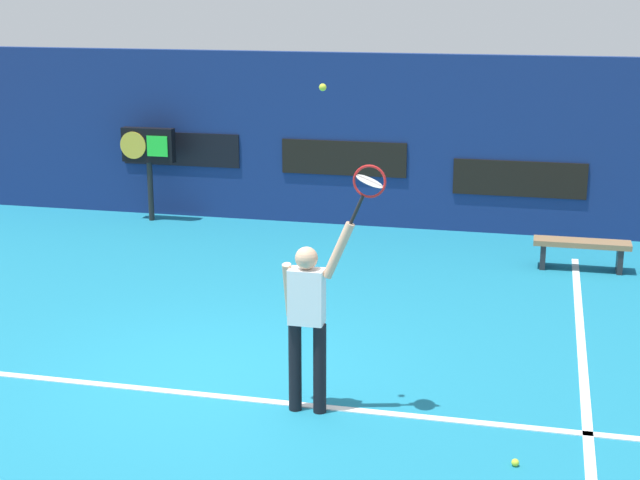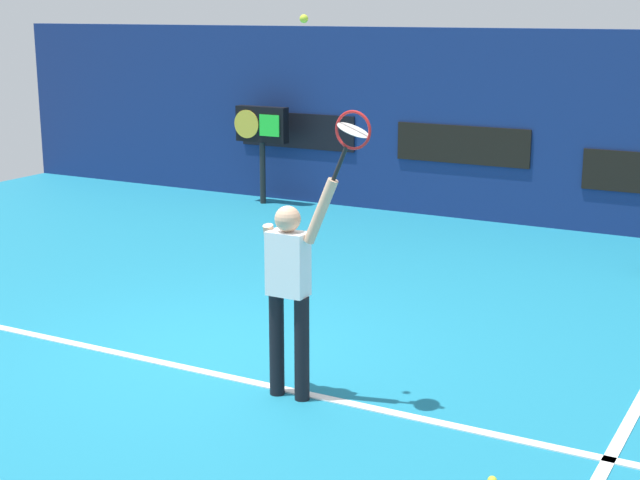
% 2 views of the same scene
% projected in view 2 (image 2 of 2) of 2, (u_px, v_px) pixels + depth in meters
% --- Properties ---
extents(ground_plane, '(18.00, 18.00, 0.00)m').
position_uv_depth(ground_plane, '(216.00, 349.00, 9.39)').
color(ground_plane, teal).
extents(back_wall, '(18.00, 0.20, 2.99)m').
position_uv_depth(back_wall, '(465.00, 125.00, 14.96)').
color(back_wall, navy).
rests_on(back_wall, ground_plane).
extents(sponsor_banner_center, '(2.20, 0.03, 0.60)m').
position_uv_depth(sponsor_banner_center, '(462.00, 145.00, 14.93)').
color(sponsor_banner_center, black).
extents(sponsor_banner_portside, '(2.20, 0.03, 0.60)m').
position_uv_depth(sponsor_banner_portside, '(297.00, 131.00, 16.31)').
color(sponsor_banner_portside, black).
extents(court_baseline, '(10.00, 0.10, 0.01)m').
position_uv_depth(court_baseline, '(182.00, 367.00, 8.90)').
color(court_baseline, white).
rests_on(court_baseline, ground_plane).
extents(tennis_player, '(0.71, 0.31, 1.96)m').
position_uv_depth(tennis_player, '(289.00, 285.00, 8.00)').
color(tennis_player, black).
rests_on(tennis_player, ground_plane).
extents(tennis_racket, '(0.41, 0.27, 0.62)m').
position_uv_depth(tennis_racket, '(352.00, 134.00, 7.42)').
color(tennis_racket, black).
extents(tennis_ball, '(0.07, 0.07, 0.07)m').
position_uv_depth(tennis_ball, '(304.00, 19.00, 7.42)').
color(tennis_ball, '#CCE033').
extents(scoreboard_clock, '(0.96, 0.20, 1.67)m').
position_uv_depth(scoreboard_clock, '(262.00, 129.00, 16.10)').
color(scoreboard_clock, black).
rests_on(scoreboard_clock, ground_plane).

